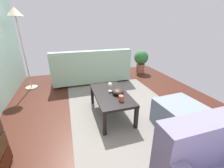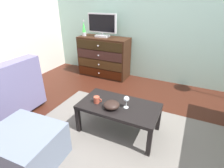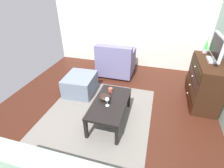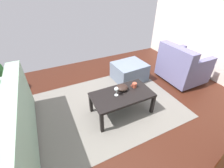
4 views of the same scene
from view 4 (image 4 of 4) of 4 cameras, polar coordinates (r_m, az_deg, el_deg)
The scene contains 9 objects.
ground_plane at distance 2.81m, azimuth 3.58°, elevation -9.75°, with size 5.36×4.43×0.05m, color #3A1910.
area_rug at distance 2.85m, azimuth -1.92°, elevation -8.05°, with size 2.60×1.90×0.01m, color #68635D.
coffee_table at distance 2.51m, azimuth 3.80°, elevation -4.60°, with size 1.00×0.55×0.40m.
wine_glass at distance 2.38m, azimuth 1.68°, elevation -2.03°, with size 0.07×0.07×0.16m.
mug at distance 2.63m, azimuth 8.43°, elevation -0.46°, with size 0.11×0.08×0.08m.
bowl_decorative at distance 2.54m, azimuth 3.87°, elevation -1.34°, with size 0.20×0.20×0.09m, color black.
couch_large at distance 2.40m, azimuth -36.72°, elevation -15.91°, with size 0.85×2.01×0.87m.
armchair at distance 3.74m, azimuth 24.78°, elevation 6.16°, with size 0.80×0.88×0.84m.
ottoman at distance 3.51m, azimuth 6.53°, elevation 4.69°, with size 0.70×0.60×0.40m, color slate.
Camera 4 is at (1.04, 1.73, 1.93)m, focal length 24.20 mm.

